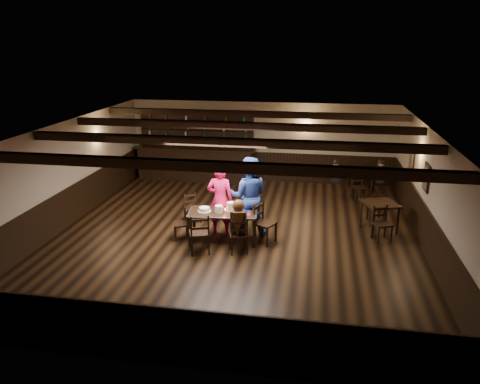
% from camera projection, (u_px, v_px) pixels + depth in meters
% --- Properties ---
extents(ground, '(10.00, 10.00, 0.00)m').
position_uv_depth(ground, '(236.00, 236.00, 11.70)').
color(ground, black).
rests_on(ground, ground).
extents(room_shell, '(9.02, 10.02, 2.71)m').
position_uv_depth(room_shell, '(236.00, 168.00, 11.19)').
color(room_shell, '#BAAE9A').
rests_on(room_shell, ground).
extents(dining_table, '(1.71, 0.98, 0.75)m').
position_uv_depth(dining_table, '(223.00, 215.00, 11.21)').
color(dining_table, black).
rests_on(dining_table, ground).
extents(chair_near_left, '(0.57, 0.55, 0.96)m').
position_uv_depth(chair_near_left, '(200.00, 231.00, 10.55)').
color(chair_near_left, black).
rests_on(chair_near_left, ground).
extents(chair_near_right, '(0.51, 0.49, 0.88)m').
position_uv_depth(chair_near_right, '(239.00, 233.00, 10.59)').
color(chair_near_right, black).
rests_on(chair_near_right, ground).
extents(chair_end_left, '(0.46, 0.47, 0.78)m').
position_uv_depth(chair_end_left, '(184.00, 221.00, 11.41)').
color(chair_end_left, black).
rests_on(chair_end_left, ground).
extents(chair_end_right, '(0.60, 0.61, 1.00)m').
position_uv_depth(chair_end_right, '(262.00, 219.00, 11.19)').
color(chair_end_right, black).
rests_on(chair_end_right, ground).
extents(chair_far_pushed, '(0.51, 0.51, 0.79)m').
position_uv_depth(chair_far_pushed, '(191.00, 205.00, 12.49)').
color(chair_far_pushed, black).
rests_on(chair_far_pushed, ground).
extents(woman_pink, '(0.67, 0.44, 1.81)m').
position_uv_depth(woman_pink, '(220.00, 200.00, 11.56)').
color(woman_pink, '#FF1B4B').
rests_on(woman_pink, ground).
extents(man_blue, '(1.04, 0.85, 1.99)m').
position_uv_depth(man_blue, '(248.00, 196.00, 11.55)').
color(man_blue, navy).
rests_on(man_blue, ground).
extents(seated_person, '(0.35, 0.52, 0.85)m').
position_uv_depth(seated_person, '(238.00, 218.00, 10.54)').
color(seated_person, black).
rests_on(seated_person, ground).
extents(cake, '(0.32, 0.32, 0.10)m').
position_uv_depth(cake, '(204.00, 209.00, 11.22)').
color(cake, white).
rests_on(cake, dining_table).
extents(plate_stack_a, '(0.19, 0.19, 0.18)m').
position_uv_depth(plate_stack_a, '(219.00, 209.00, 11.11)').
color(plate_stack_a, white).
rests_on(plate_stack_a, dining_table).
extents(plate_stack_b, '(0.19, 0.19, 0.23)m').
position_uv_depth(plate_stack_b, '(231.00, 207.00, 11.20)').
color(plate_stack_b, white).
rests_on(plate_stack_b, dining_table).
extents(tea_light, '(0.05, 0.05, 0.06)m').
position_uv_depth(tea_light, '(225.00, 210.00, 11.25)').
color(tea_light, '#A5A8AD').
rests_on(tea_light, dining_table).
extents(salt_shaker, '(0.03, 0.03, 0.08)m').
position_uv_depth(salt_shaker, '(235.00, 212.00, 11.07)').
color(salt_shaker, silver).
rests_on(salt_shaker, dining_table).
extents(pepper_shaker, '(0.04, 0.04, 0.09)m').
position_uv_depth(pepper_shaker, '(241.00, 211.00, 11.10)').
color(pepper_shaker, '#A5A8AD').
rests_on(pepper_shaker, dining_table).
extents(drink_glass, '(0.08, 0.08, 0.12)m').
position_uv_depth(drink_glass, '(234.00, 208.00, 11.23)').
color(drink_glass, silver).
rests_on(drink_glass, dining_table).
extents(menu_red, '(0.29, 0.21, 0.00)m').
position_uv_depth(menu_red, '(244.00, 214.00, 11.05)').
color(menu_red, maroon).
rests_on(menu_red, dining_table).
extents(menu_blue, '(0.31, 0.25, 0.00)m').
position_uv_depth(menu_blue, '(245.00, 211.00, 11.24)').
color(menu_blue, navy).
rests_on(menu_blue, dining_table).
extents(bar_counter, '(4.17, 0.70, 2.20)m').
position_uv_depth(bar_counter, '(196.00, 159.00, 16.25)').
color(bar_counter, black).
rests_on(bar_counter, ground).
extents(back_table_a, '(1.04, 1.04, 0.75)m').
position_uv_depth(back_table_a, '(380.00, 207.00, 11.85)').
color(back_table_a, black).
rests_on(back_table_a, ground).
extents(back_table_b, '(0.99, 0.99, 0.75)m').
position_uv_depth(back_table_b, '(358.00, 174.00, 14.69)').
color(back_table_b, black).
rests_on(back_table_b, ground).
extents(bg_patron_left, '(0.21, 0.33, 0.68)m').
position_uv_depth(bg_patron_left, '(336.00, 171.00, 14.52)').
color(bg_patron_left, black).
rests_on(bg_patron_left, ground).
extents(bg_patron_right, '(0.23, 0.36, 0.71)m').
position_uv_depth(bg_patron_right, '(380.00, 171.00, 14.45)').
color(bg_patron_right, black).
rests_on(bg_patron_right, ground).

